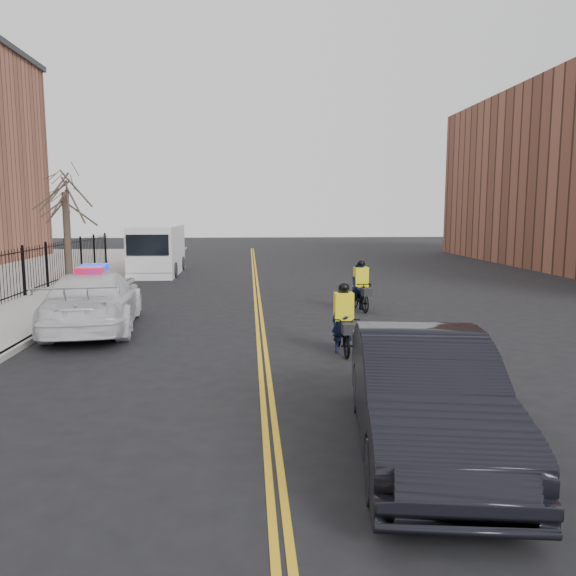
% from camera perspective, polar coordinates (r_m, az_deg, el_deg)
% --- Properties ---
extents(ground, '(120.00, 120.00, 0.00)m').
position_cam_1_polar(ground, '(13.64, -2.59, -6.61)').
color(ground, black).
rests_on(ground, ground).
extents(center_line_left, '(0.10, 60.00, 0.01)m').
position_cam_1_polar(center_line_left, '(21.47, -3.34, -1.27)').
color(center_line_left, gold).
rests_on(center_line_left, ground).
extents(center_line_right, '(0.10, 60.00, 0.01)m').
position_cam_1_polar(center_line_right, '(21.48, -2.91, -1.27)').
color(center_line_right, gold).
rests_on(center_line_right, ground).
extents(sidewalk, '(3.00, 60.00, 0.15)m').
position_cam_1_polar(sidewalk, '(22.64, -22.48, -1.21)').
color(sidewalk, gray).
rests_on(sidewalk, ground).
extents(curb, '(0.20, 60.00, 0.15)m').
position_cam_1_polar(curb, '(22.20, -18.80, -1.20)').
color(curb, gray).
rests_on(curb, ground).
extents(iron_fence, '(0.12, 28.00, 2.00)m').
position_cam_1_polar(iron_fence, '(23.04, -26.14, 1.05)').
color(iron_fence, black).
rests_on(iron_fence, ground).
extents(street_tree, '(3.20, 3.20, 4.80)m').
position_cam_1_polar(street_tree, '(24.32, -21.64, 7.61)').
color(street_tree, '#34271E').
rests_on(street_tree, sidewalk).
extents(police_cruiser, '(3.04, 6.07, 1.85)m').
position_cam_1_polar(police_cruiser, '(16.99, -19.12, -1.22)').
color(police_cruiser, white).
rests_on(police_cruiser, ground).
extents(dark_sedan, '(2.48, 5.36, 1.70)m').
position_cam_1_polar(dark_sedan, '(8.23, 13.63, -10.43)').
color(dark_sedan, black).
rests_on(dark_sedan, ground).
extents(cargo_van, '(2.47, 6.24, 2.60)m').
position_cam_1_polar(cargo_van, '(31.08, -13.16, 3.71)').
color(cargo_van, white).
rests_on(cargo_van, ground).
extents(cyclist_near, '(0.64, 1.76, 1.72)m').
position_cam_1_polar(cyclist_near, '(13.60, 5.65, -4.10)').
color(cyclist_near, black).
rests_on(cyclist_near, ground).
extents(cyclist_far, '(0.86, 1.79, 1.76)m').
position_cam_1_polar(cyclist_far, '(19.34, 7.40, -0.27)').
color(cyclist_far, black).
rests_on(cyclist_far, ground).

